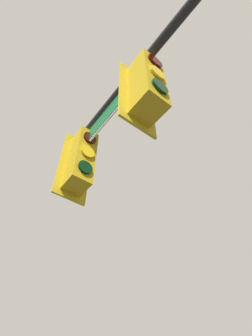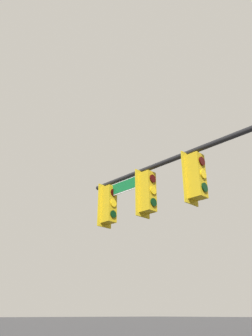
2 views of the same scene
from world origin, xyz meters
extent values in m
cylinder|color=black|center=(-6.07, -6.13, 5.04)|extent=(5.56, 0.73, 0.13)
cube|color=gold|center=(-5.19, -6.04, 4.37)|extent=(0.09, 0.52, 1.30)
cube|color=#B79314|center=(-5.38, -6.06, 4.37)|extent=(0.39, 0.36, 1.10)
cylinder|color=#B79314|center=(-5.38, -6.06, 4.98)|extent=(0.04, 0.04, 0.12)
cylinder|color=#340503|center=(-5.58, -6.08, 4.70)|extent=(0.05, 0.22, 0.22)
cylinder|color=yellow|center=(-5.58, -6.08, 4.37)|extent=(0.05, 0.22, 0.22)
cylinder|color=black|center=(-5.58, -6.08, 4.04)|extent=(0.05, 0.22, 0.22)
cube|color=gold|center=(-3.66, -5.87, 4.37)|extent=(0.09, 0.52, 1.30)
cube|color=#B79314|center=(-3.85, -5.89, 4.37)|extent=(0.39, 0.36, 1.10)
cylinder|color=#B79314|center=(-3.85, -5.89, 4.98)|extent=(0.04, 0.04, 0.12)
cylinder|color=#340503|center=(-4.05, -5.91, 4.70)|extent=(0.05, 0.22, 0.22)
cylinder|color=yellow|center=(-4.05, -5.91, 4.37)|extent=(0.05, 0.22, 0.22)
cylinder|color=black|center=(-4.05, -5.91, 4.04)|extent=(0.05, 0.22, 0.22)
cube|color=#0F602D|center=(-4.37, -5.95, 4.79)|extent=(1.74, 0.23, 0.31)
cube|color=white|center=(-4.37, -5.95, 4.79)|extent=(1.80, 0.22, 0.37)
camera|label=1|loc=(-6.54, -5.07, 1.43)|focal=28.00mm
camera|label=2|loc=(-11.43, -0.49, 1.39)|focal=35.00mm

